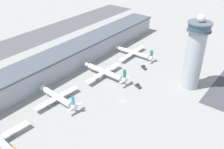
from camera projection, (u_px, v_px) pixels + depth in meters
ground_plane at (123, 101)px, 182.75m from camera, size 1000.00×1000.00×0.00m
terminal_building at (58, 63)px, 215.05m from camera, size 273.92×25.00×18.27m
runway_strip at (6, 48)px, 263.35m from camera, size 410.88×44.00×0.01m
control_tower at (195, 54)px, 185.92m from camera, size 17.38×17.38×58.55m
airplane_gate_bravo at (58, 97)px, 179.63m from camera, size 37.45×37.90×13.46m
airplane_gate_charlie at (105, 72)px, 209.92m from camera, size 40.64×44.06×14.36m
airplane_gate_delta at (133, 53)px, 244.42m from camera, size 40.88×41.97×11.88m
service_truck_catering at (144, 67)px, 224.90m from camera, size 5.95×7.39×2.71m
service_truck_fuel at (138, 86)px, 198.15m from camera, size 4.14×6.08×2.97m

